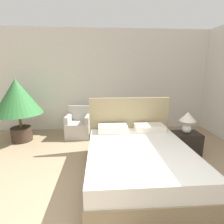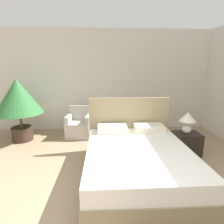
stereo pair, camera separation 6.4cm
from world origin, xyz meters
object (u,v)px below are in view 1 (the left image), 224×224
Objects in this scene: armchair_near_window_right at (118,126)px; potted_palm at (17,99)px; armchair_near_window_left at (79,127)px; bed at (138,158)px; nightstand at (186,143)px; table_lamp at (188,119)px.

armchair_near_window_right is 2.61m from potted_palm.
potted_palm reaches higher than armchair_near_window_left.
bed is at bearing -32.24° from potted_palm.
armchair_near_window_left is at bearing 154.03° from nightstand.
table_lamp is (-0.02, -0.00, 0.53)m from nightstand.
potted_palm reaches higher than bed.
armchair_near_window_left is at bearing 7.94° from potted_palm.
bed is 1.38m from nightstand.
armchair_near_window_left is 2.68m from nightstand.
bed is 1.32× the size of potted_palm.
nightstand is (1.36, -1.17, -0.03)m from armchair_near_window_right.
potted_palm is at bearing -169.83° from armchair_near_window_right.
nightstand is at bearing 29.91° from bed.
armchair_near_window_right is at bearing 139.10° from nightstand.
potted_palm is (-2.47, -0.20, 0.80)m from armchair_near_window_right.
armchair_near_window_left reaches higher than nightstand.
armchair_near_window_left is 1.79× the size of table_lamp.
potted_palm reaches higher than armchair_near_window_right.
potted_palm is 2.82× the size of nightstand.
armchair_near_window_right is at bearing 4.57° from potted_palm.
bed is 3.73× the size of nightstand.
table_lamp is (2.39, -1.17, 0.50)m from armchair_near_window_left.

